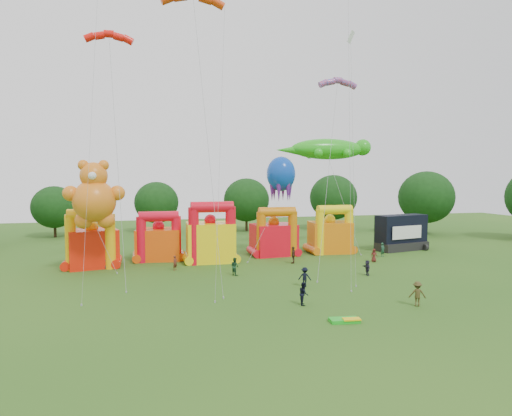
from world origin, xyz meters
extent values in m
plane|color=#265217|center=(0.00, 0.00, 0.00)|extent=(160.00, 160.00, 0.00)
cylinder|color=#352314|center=(36.54, 42.17, 1.86)|extent=(0.44, 0.44, 3.72)
ellipsoid|color=#113510|center=(36.54, 42.17, 6.41)|extent=(9.30, 9.30, 8.89)
cylinder|color=#352314|center=(24.01, 52.57, 1.75)|extent=(0.44, 0.44, 3.51)
ellipsoid|color=#113510|center=(24.01, 52.57, 6.04)|extent=(8.77, 8.78, 8.39)
cylinder|color=#352314|center=(7.80, 54.24, 1.65)|extent=(0.44, 0.44, 3.30)
ellipsoid|color=#113510|center=(7.80, 54.24, 5.68)|extent=(8.25, 8.25, 7.88)
cylinder|color=#352314|center=(-8.08, 56.22, 1.55)|extent=(0.44, 0.44, 3.09)
ellipsoid|color=#113510|center=(-8.08, 56.22, 5.32)|extent=(7.73, 7.72, 7.38)
cylinder|color=#352314|center=(-24.43, 53.48, 1.44)|extent=(0.44, 0.44, 2.88)
ellipsoid|color=#113510|center=(-24.43, 53.48, 4.96)|extent=(7.20, 7.20, 6.88)
cube|color=red|center=(-15.90, 26.33, 2.08)|extent=(5.95, 5.21, 4.15)
cylinder|color=#F6B10C|center=(-17.89, 24.84, 2.97)|extent=(1.13, 1.13, 5.93)
cylinder|color=#F6B10C|center=(-13.90, 24.84, 2.97)|extent=(1.13, 1.13, 5.93)
cylinder|color=#F6B10C|center=(-15.90, 24.84, 5.93)|extent=(4.55, 1.18, 1.18)
sphere|color=#F6B10C|center=(-15.90, 26.33, 4.45)|extent=(1.40, 1.40, 1.40)
cube|color=#EE500C|center=(-8.66, 29.11, 1.86)|extent=(5.59, 4.70, 3.72)
cylinder|color=red|center=(-10.66, 27.62, 2.66)|extent=(1.13, 1.13, 5.32)
cylinder|color=red|center=(-6.67, 27.62, 2.66)|extent=(1.13, 1.13, 5.32)
cylinder|color=red|center=(-8.66, 27.62, 5.32)|extent=(4.55, 1.18, 1.18)
sphere|color=red|center=(-8.66, 29.11, 4.02)|extent=(1.40, 1.40, 1.40)
cube|color=yellow|center=(-2.82, 26.42, 2.27)|extent=(5.56, 4.52, 4.55)
cylinder|color=red|center=(-4.93, 24.85, 3.25)|extent=(1.19, 1.19, 6.50)
cylinder|color=red|center=(-0.71, 24.85, 3.25)|extent=(1.19, 1.19, 6.50)
cylinder|color=red|center=(-2.82, 24.85, 6.50)|extent=(4.82, 1.25, 1.25)
sphere|color=red|center=(-2.82, 26.42, 4.85)|extent=(1.40, 1.40, 1.40)
cube|color=red|center=(5.60, 28.88, 1.96)|extent=(5.57, 4.64, 3.92)
cylinder|color=orange|center=(3.58, 27.38, 2.80)|extent=(1.14, 1.14, 5.60)
cylinder|color=orange|center=(7.62, 27.38, 2.80)|extent=(1.14, 1.14, 5.60)
cylinder|color=orange|center=(5.60, 27.38, 5.60)|extent=(4.61, 1.20, 1.20)
sphere|color=orange|center=(5.60, 28.88, 4.22)|extent=(1.40, 1.40, 1.40)
cube|color=orange|center=(13.29, 29.01, 2.00)|extent=(5.52, 4.62, 4.00)
cylinder|color=yellow|center=(11.30, 27.53, 2.86)|extent=(1.12, 1.12, 5.72)
cylinder|color=yellow|center=(15.28, 27.53, 2.86)|extent=(1.12, 1.12, 5.72)
cylinder|color=yellow|center=(13.29, 27.53, 5.72)|extent=(4.54, 1.18, 1.18)
sphere|color=yellow|center=(13.29, 29.01, 4.30)|extent=(1.40, 1.40, 1.40)
cube|color=black|center=(23.45, 28.34, 0.55)|extent=(7.73, 4.26, 1.10)
cube|color=black|center=(23.45, 28.54, 2.93)|extent=(7.65, 3.92, 3.65)
cube|color=white|center=(23.45, 27.11, 2.56)|extent=(4.94, 1.18, 1.72)
cylinder|color=black|center=(20.53, 27.24, 0.40)|extent=(0.30, 0.90, 0.90)
cylinder|color=black|center=(26.38, 27.24, 0.40)|extent=(0.30, 0.90, 0.90)
sphere|color=orange|center=(-15.15, 22.19, 7.49)|extent=(4.27, 4.27, 4.27)
sphere|color=orange|center=(-15.15, 22.19, 10.01)|extent=(2.72, 2.72, 2.72)
sphere|color=orange|center=(-16.12, 22.19, 11.08)|extent=(1.07, 1.07, 1.07)
sphere|color=orange|center=(-14.18, 22.19, 11.08)|extent=(1.07, 1.07, 1.07)
sphere|color=orange|center=(-17.38, 22.19, 8.26)|extent=(1.55, 1.55, 1.55)
sphere|color=orange|center=(-12.92, 22.19, 8.26)|extent=(1.55, 1.55, 1.55)
sphere|color=orange|center=(-16.22, 22.19, 5.55)|extent=(1.75, 1.75, 1.75)
sphere|color=orange|center=(-14.08, 22.19, 5.55)|extent=(1.75, 1.75, 1.75)
sphere|color=white|center=(-15.15, 20.88, 10.01)|extent=(0.78, 0.78, 0.78)
ellipsoid|color=green|center=(14.53, 32.86, 13.70)|extent=(10.72, 3.35, 2.85)
sphere|color=green|center=(19.77, 32.86, 14.01)|extent=(2.30, 2.30, 2.30)
cone|color=green|center=(9.09, 32.86, 13.49)|extent=(4.19, 1.67, 1.67)
sphere|color=green|center=(16.63, 34.53, 13.07)|extent=(1.26, 1.26, 1.26)
sphere|color=green|center=(16.63, 31.18, 13.07)|extent=(1.26, 1.26, 1.26)
sphere|color=green|center=(12.44, 34.53, 13.07)|extent=(1.26, 1.26, 1.26)
sphere|color=green|center=(12.44, 31.18, 13.07)|extent=(1.26, 1.26, 1.26)
ellipsoid|color=#0C3EB5|center=(6.57, 28.97, 10.26)|extent=(3.63, 3.63, 4.36)
cone|color=#591E8C|center=(7.75, 28.97, 8.26)|extent=(0.82, 0.82, 2.91)
cone|color=#591E8C|center=(7.16, 29.99, 8.26)|extent=(0.82, 0.82, 2.91)
cone|color=#591E8C|center=(5.98, 29.99, 8.26)|extent=(0.82, 0.82, 2.91)
cone|color=#591E8C|center=(5.39, 28.97, 8.26)|extent=(0.82, 0.82, 2.91)
cone|color=#591E8C|center=(5.98, 27.95, 8.26)|extent=(0.82, 0.82, 2.91)
cone|color=#591E8C|center=(7.16, 27.95, 8.26)|extent=(0.82, 0.82, 2.91)
cube|color=white|center=(10.17, 17.00, 23.94)|extent=(1.02, 1.02, 1.10)
cube|color=green|center=(2.87, 2.06, 0.12)|extent=(2.10, 1.21, 0.24)
cube|color=yellow|center=(3.27, 1.76, 0.26)|extent=(1.26, 0.73, 0.10)
imported|color=#222438|center=(-14.39, 24.77, 0.77)|extent=(0.82, 0.61, 1.53)
imported|color=#582519|center=(-7.19, 22.26, 0.78)|extent=(0.68, 0.66, 1.57)
imported|color=#193F24|center=(-1.52, 18.37, 0.90)|extent=(1.03, 1.10, 1.79)
imported|color=black|center=(3.69, 12.19, 0.88)|extent=(1.31, 1.05, 1.76)
imported|color=#3D2818|center=(6.21, 22.90, 0.97)|extent=(0.98, 1.23, 1.95)
imported|color=#252036|center=(11.42, 15.11, 0.77)|extent=(0.52, 1.45, 1.54)
imported|color=#551C18|center=(15.64, 21.52, 0.77)|extent=(0.84, 0.65, 1.53)
imported|color=#1C4630|center=(18.39, 24.40, 0.87)|extent=(0.75, 0.65, 1.74)
imported|color=black|center=(1.60, 6.66, 0.89)|extent=(0.87, 1.01, 1.78)
imported|color=#403819|center=(9.96, 4.24, 0.96)|extent=(1.42, 1.14, 1.92)
camera|label=1|loc=(-10.36, -26.18, 9.97)|focal=32.00mm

